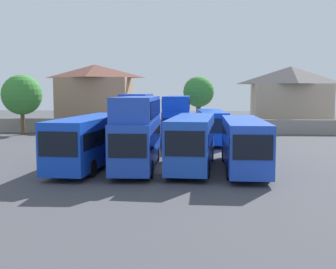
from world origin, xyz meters
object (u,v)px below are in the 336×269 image
Objects in this scene: bus_7 at (211,125)px; tree_behind_wall at (22,95)px; bus_2 at (138,128)px; bus_5 at (138,115)px; house_terrace_left at (95,95)px; bus_1 at (92,138)px; bus_4 at (244,141)px; house_terrace_centre at (290,97)px; tree_left_of_lot at (199,92)px; bus_3 at (192,139)px; bus_6 at (177,117)px.

tree_behind_wall reaches higher than bus_7.
bus_5 is at bearing -173.67° from bus_2.
bus_5 is 20.89m from house_terrace_left.
bus_1 is 10.43m from bus_4.
tree_behind_wall is at bearing -160.17° from house_terrace_centre.
bus_4 is 14.91m from bus_7.
bus_1 is 1.16× the size of bus_7.
tree_behind_wall is (-15.07, 6.66, 2.02)m from bus_5.
house_terrace_centre is at bearing 19.83° from tree_behind_wall.
house_terrace_centre is at bearing 132.26° from bus_5.
bus_7 is at bearing -48.31° from house_terrace_left.
bus_2 is at bearing -98.25° from tree_left_of_lot.
house_terrace_centre is at bearing 162.04° from bus_3.
tree_behind_wall is (-19.14, 7.22, 2.13)m from bus_6.
bus_6 is 20.57m from tree_behind_wall.
house_terrace_left reaches higher than bus_7.
bus_2 is 0.99× the size of bus_7.
bus_3 is 29.94m from tree_behind_wall.
bus_3 is at bearing 19.60° from bus_5.
tree_left_of_lot is 21.89m from tree_behind_wall.
bus_2 is at bearing -116.65° from house_terrace_centre.
tree_left_of_lot is (2.04, 12.72, 2.45)m from bus_6.
tree_behind_wall is (-20.97, 21.19, 2.81)m from bus_3.
bus_2 is 15.70m from bus_7.
tree_left_of_lot is (-13.04, -6.84, 0.65)m from house_terrace_centre.
bus_3 is 1.01× the size of bus_7.
bus_7 is 25.18m from house_terrace_left.
bus_1 is 39.00m from house_terrace_centre.
bus_4 reaches higher than bus_7.
bus_5 is at bearing -116.68° from tree_left_of_lot.
bus_7 is (5.31, 14.75, -0.86)m from bus_2.
bus_6 is (1.86, 14.18, -0.04)m from bus_2.
bus_7 is (-1.77, 14.81, -0.05)m from bus_4.
bus_6 is at bearing -168.94° from bus_3.
bus_4 is 1.52× the size of tree_left_of_lot.
bus_5 is 1.06× the size of house_terrace_left.
bus_6 is 1.02× the size of house_terrace_left.
house_terrace_centre is (9.85, 33.80, 2.56)m from bus_4.
house_terrace_left is 1.47× the size of tree_behind_wall.
bus_7 is at bearing 87.54° from bus_5.
house_terrace_centre is 1.51× the size of tree_behind_wall.
tree_left_of_lot is at bearing -176.85° from bus_3.
house_terrace_centre is (11.63, 18.99, 2.61)m from bus_7.
bus_2 is at bearing -51.08° from tree_behind_wall.
bus_3 is 0.99× the size of house_terrace_left.
bus_5 reaches higher than bus_7.
house_terrace_left is 13.43m from tree_behind_wall.
bus_2 is 0.99× the size of bus_3.
bus_7 is at bearing 97.85° from bus_6.
bus_4 is 1.01× the size of bus_6.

